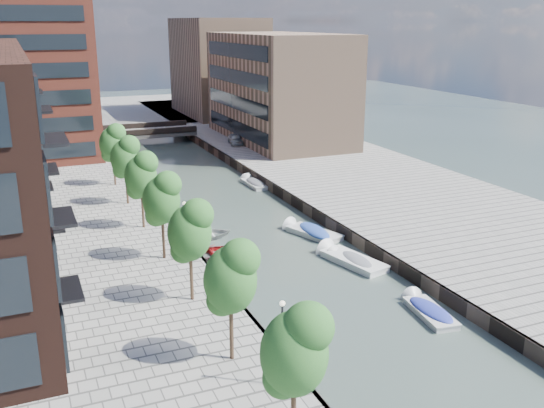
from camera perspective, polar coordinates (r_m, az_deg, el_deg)
water at (r=58.35m, az=-5.27°, el=0.33°), size 300.00×300.00×0.00m
quay_right at (r=64.64m, az=8.35°, el=2.32°), size 20.00×140.00×1.00m
quay_wall_left at (r=56.76m, az=-11.16°, el=0.13°), size 0.25×140.00×1.00m
quay_wall_right at (r=60.24m, az=0.25°, el=1.43°), size 0.25×140.00×1.00m
far_closure at (r=115.75m, az=-14.50°, el=8.36°), size 80.00×40.00×1.00m
tower at (r=78.41m, az=-23.96°, el=15.09°), size 18.00×18.00×30.00m
tan_block_near at (r=82.64m, az=0.59°, el=10.93°), size 12.00×25.00×14.00m
tan_block_far at (r=106.82m, az=-5.10°, el=12.74°), size 12.00×20.00×16.00m
bridge at (r=88.33m, az=-11.70°, el=6.64°), size 13.00×6.00×1.30m
tree_0 at (r=22.27m, az=2.11°, el=-13.38°), size 2.50×2.50×5.95m
tree_1 at (r=28.08m, az=-3.95°, el=-6.72°), size 2.50×2.50×5.95m
tree_2 at (r=34.34m, az=-7.78°, el=-2.37°), size 2.50×2.50×5.95m
tree_3 at (r=40.84m, az=-10.39°, el=0.63°), size 2.50×2.50×5.95m
tree_4 at (r=47.49m, az=-12.28°, el=2.80°), size 2.50×2.50×5.95m
tree_5 at (r=54.22m, az=-13.70°, el=4.43°), size 2.50×2.50×5.95m
tree_6 at (r=61.01m, az=-14.82°, el=5.70°), size 2.50×2.50×5.95m
lamp_0 at (r=26.79m, az=0.96°, el=-12.19°), size 0.24×0.24×4.12m
lamp_1 at (r=40.73m, az=-8.16°, el=-1.95°), size 0.24×0.24×4.12m
lamp_2 at (r=55.78m, az=-12.43°, el=2.97°), size 0.24×0.24×4.12m
sloop_0 at (r=31.82m, az=2.18°, el=-14.43°), size 5.78×4.81×1.03m
sloop_2 at (r=44.77m, az=-5.24°, el=-4.88°), size 4.63×3.37×0.94m
sloop_3 at (r=48.33m, az=-6.57°, el=-3.25°), size 4.88×3.52×1.00m
sloop_4 at (r=42.55m, az=-5.66°, el=-6.08°), size 4.71×3.60×0.91m
motorboat_0 at (r=37.36m, az=14.38°, el=-9.65°), size 2.10×4.61×1.48m
motorboat_1 at (r=43.48m, az=7.57°, el=-5.37°), size 2.67×4.74×1.50m
motorboat_2 at (r=43.96m, az=7.00°, el=-5.20°), size 3.21×5.91×1.87m
motorboat_3 at (r=48.95m, az=3.57°, el=-2.65°), size 3.51×5.48×1.73m
motorboat_4 at (r=63.59m, az=-1.74°, el=1.95°), size 1.71×4.62×1.52m
car at (r=80.06m, az=-3.47°, el=6.13°), size 2.22×4.20×1.36m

